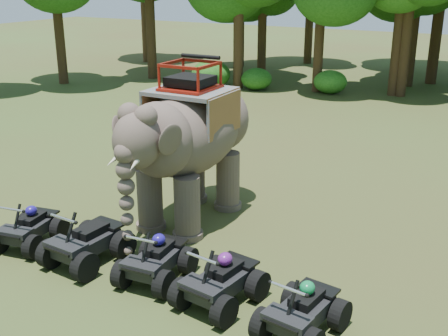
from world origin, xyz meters
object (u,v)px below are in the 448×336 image
Objects in this scene: atv_2 at (156,254)px; atv_4 at (303,304)px; atv_0 at (29,223)px; atv_3 at (220,274)px; atv_1 at (86,235)px; elephant at (190,142)px.

atv_4 is (3.46, -0.29, -0.00)m from atv_2.
atv_4 reaches higher than atv_0.
atv_2 is at bearing -176.88° from atv_4.
atv_3 is at bearing -9.54° from atv_0.
atv_1 is 3.48m from atv_3.
atv_2 is 1.00× the size of atv_4.
atv_0 is 0.96× the size of atv_2.
atv_3 is at bearing 4.01° from atv_1.
atv_0 is at bearing 177.62° from atv_2.
atv_2 is at bearing 8.30° from atv_1.
elephant is at bearing 150.98° from atv_4.
atv_0 is 3.63m from atv_2.
atv_0 is 5.29m from atv_3.
atv_3 is at bearing -50.51° from elephant.
atv_4 is (7.09, -0.13, 0.03)m from atv_0.
elephant is 3.02× the size of atv_4.
atv_3 is (1.66, -0.14, 0.03)m from atv_2.
elephant is 5.87m from atv_4.
atv_0 is 0.92× the size of atv_3.
atv_1 is at bearing -172.14° from atv_3.
atv_4 is (4.53, -3.40, -1.52)m from elephant.
atv_2 is 3.47m from atv_4.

